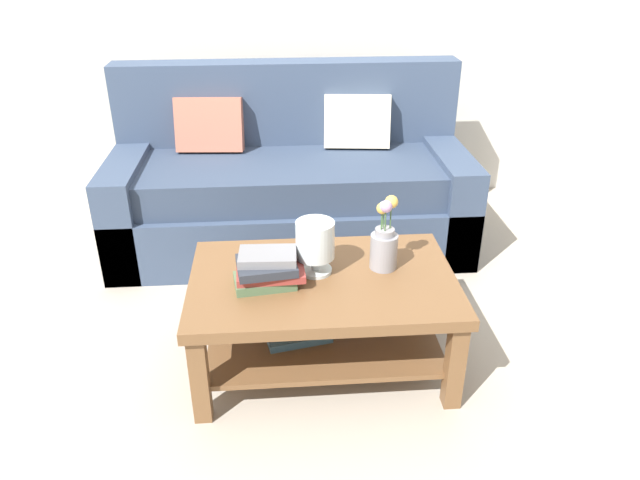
{
  "coord_description": "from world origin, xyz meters",
  "views": [
    {
      "loc": [
        -0.18,
        -2.56,
        1.76
      ],
      "look_at": [
        0.01,
        -0.24,
        0.55
      ],
      "focal_mm": 33.56,
      "sensor_mm": 36.0,
      "label": 1
    }
  ],
  "objects_px": {
    "couch": "(290,186)",
    "book_stack_main": "(267,269)",
    "flower_pitcher": "(384,242)",
    "coffee_table": "(322,302)",
    "glass_hurricane_vase": "(315,242)"
  },
  "relations": [
    {
      "from": "book_stack_main",
      "to": "glass_hurricane_vase",
      "type": "bearing_deg",
      "value": 22.92
    },
    {
      "from": "glass_hurricane_vase",
      "to": "flower_pitcher",
      "type": "xyz_separation_m",
      "value": [
        0.3,
        0.01,
        -0.02
      ]
    },
    {
      "from": "couch",
      "to": "book_stack_main",
      "type": "relative_size",
      "value": 7.01
    },
    {
      "from": "couch",
      "to": "flower_pitcher",
      "type": "relative_size",
      "value": 6.29
    },
    {
      "from": "coffee_table",
      "to": "book_stack_main",
      "type": "relative_size",
      "value": 3.75
    },
    {
      "from": "couch",
      "to": "flower_pitcher",
      "type": "xyz_separation_m",
      "value": [
        0.37,
        -1.18,
        0.21
      ]
    },
    {
      "from": "couch",
      "to": "book_stack_main",
      "type": "xyz_separation_m",
      "value": [
        -0.14,
        -1.28,
        0.16
      ]
    },
    {
      "from": "book_stack_main",
      "to": "glass_hurricane_vase",
      "type": "height_order",
      "value": "glass_hurricane_vase"
    },
    {
      "from": "couch",
      "to": "coffee_table",
      "type": "relative_size",
      "value": 1.87
    },
    {
      "from": "coffee_table",
      "to": "flower_pitcher",
      "type": "relative_size",
      "value": 3.36
    },
    {
      "from": "couch",
      "to": "book_stack_main",
      "type": "bearing_deg",
      "value": -96.04
    },
    {
      "from": "couch",
      "to": "flower_pitcher",
      "type": "bearing_deg",
      "value": -72.83
    },
    {
      "from": "glass_hurricane_vase",
      "to": "flower_pitcher",
      "type": "distance_m",
      "value": 0.3
    },
    {
      "from": "coffee_table",
      "to": "book_stack_main",
      "type": "distance_m",
      "value": 0.3
    },
    {
      "from": "flower_pitcher",
      "to": "couch",
      "type": "bearing_deg",
      "value": 107.17
    }
  ]
}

